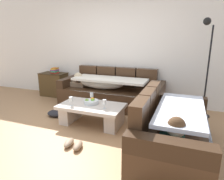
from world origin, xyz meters
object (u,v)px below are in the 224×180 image
object	(u,v)px
couch_near_window	(172,131)
crumpled_garment	(57,113)
coffee_table	(92,112)
fruit_bowl	(91,102)
wine_glass_near_left	(71,100)
wine_glass_far_back	(92,95)
couch_along_wall	(110,92)
wine_glass_near_right	(104,102)
book_stack_on_cabinet	(55,70)
pair_of_shoes	(73,144)
floor_lamp	(206,63)
side_cabinet	(54,84)

from	to	relation	value
couch_near_window	crumpled_garment	bearing A→B (deg)	76.65
coffee_table	fruit_bowl	distance (m)	0.20
wine_glass_near_left	wine_glass_far_back	bearing A→B (deg)	59.17
couch_along_wall	wine_glass_near_right	distance (m)	1.28
fruit_bowl	wine_glass_near_left	size ratio (longest dim) A/B	1.69
couch_near_window	wine_glass_near_right	distance (m)	1.25
couch_near_window	wine_glass_far_back	world-z (taller)	couch_near_window
fruit_bowl	crumpled_garment	size ratio (longest dim) A/B	0.70
book_stack_on_cabinet	pair_of_shoes	world-z (taller)	book_stack_on_cabinet
coffee_table	book_stack_on_cabinet	bearing A→B (deg)	143.20
couch_near_window	floor_lamp	xyz separation A→B (m)	(0.44, 1.59, 0.78)
couch_near_window	side_cabinet	size ratio (longest dim) A/B	2.55
couch_along_wall	fruit_bowl	size ratio (longest dim) A/B	8.59
couch_along_wall	wine_glass_near_right	bearing A→B (deg)	-72.48
couch_along_wall	wine_glass_far_back	size ratio (longest dim) A/B	14.49
wine_glass_near_right	crumpled_garment	distance (m)	1.26
fruit_bowl	couch_near_window	bearing A→B (deg)	-18.98
couch_along_wall	side_cabinet	xyz separation A→B (m)	(-1.77, 0.23, -0.01)
coffee_table	book_stack_on_cabinet	distance (m)	2.27
pair_of_shoes	crumpled_garment	world-z (taller)	crumpled_garment
coffee_table	fruit_bowl	xyz separation A→B (m)	(-0.04, 0.06, 0.18)
fruit_bowl	book_stack_on_cabinet	bearing A→B (deg)	143.91
wine_glass_far_back	book_stack_on_cabinet	xyz separation A→B (m)	(-1.68, 1.11, 0.22)
coffee_table	floor_lamp	size ratio (longest dim) A/B	0.62
couch_along_wall	coffee_table	size ratio (longest dim) A/B	2.00
wine_glass_near_right	floor_lamp	distance (m)	2.13
wine_glass_near_right	wine_glass_far_back	bearing A→B (deg)	142.20
couch_along_wall	wine_glass_far_back	distance (m)	0.91
fruit_bowl	book_stack_on_cabinet	size ratio (longest dim) A/B	1.30
floor_lamp	book_stack_on_cabinet	bearing A→B (deg)	176.82
couch_near_window	book_stack_on_cabinet	world-z (taller)	couch_near_window
wine_glass_near_right	couch_along_wall	bearing A→B (deg)	107.52
book_stack_on_cabinet	wine_glass_near_right	bearing A→B (deg)	-34.40
wine_glass_far_back	side_cabinet	xyz separation A→B (m)	(-1.74, 1.12, -0.17)
book_stack_on_cabinet	floor_lamp	size ratio (longest dim) A/B	0.11
book_stack_on_cabinet	floor_lamp	xyz separation A→B (m)	(3.71, -0.21, 0.40)
wine_glass_near_right	floor_lamp	world-z (taller)	floor_lamp
coffee_table	wine_glass_near_right	size ratio (longest dim) A/B	7.23
wine_glass_near_left	wine_glass_far_back	world-z (taller)	same
book_stack_on_cabinet	wine_glass_far_back	bearing A→B (deg)	-33.53
fruit_bowl	wine_glass_near_left	xyz separation A→B (m)	(-0.30, -0.23, 0.08)
book_stack_on_cabinet	pair_of_shoes	size ratio (longest dim) A/B	0.63
wine_glass_far_back	floor_lamp	xyz separation A→B (m)	(2.03, 0.91, 0.62)
fruit_bowl	floor_lamp	world-z (taller)	floor_lamp
wine_glass_far_back	crumpled_garment	distance (m)	0.88
wine_glass_far_back	book_stack_on_cabinet	bearing A→B (deg)	146.47
couch_near_window	crumpled_garment	size ratio (longest dim) A/B	4.59
coffee_table	wine_glass_far_back	bearing A→B (deg)	115.11
couch_along_wall	fruit_bowl	xyz separation A→B (m)	(0.04, -1.05, 0.09)
couch_along_wall	book_stack_on_cabinet	xyz separation A→B (m)	(-1.70, 0.22, 0.39)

